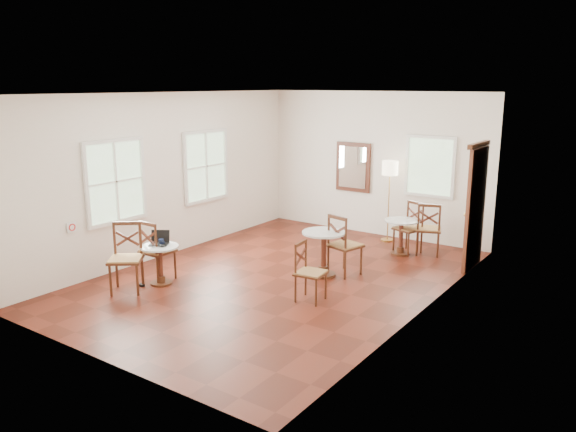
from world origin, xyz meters
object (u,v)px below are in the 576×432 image
object	(u,v)px
chair_back_b	(409,228)
chair_mid_b	(309,272)
chair_back_a	(428,229)
laptop	(160,241)
cafe_table_mid	(324,249)
floor_lamp	(390,173)
water_glass	(153,245)
cafe_table_near	(160,261)
navy_mug	(161,242)
cafe_table_back	(401,233)
chair_near_a	(156,250)
chair_mid_a	(344,245)
mouse	(161,246)
chair_near_b	(126,258)
power_adapter	(141,285)

from	to	relation	value
chair_back_b	chair_mid_b	bearing A→B (deg)	-75.97
chair_back_a	laptop	distance (m)	4.93
laptop	cafe_table_mid	bearing A→B (deg)	8.86
chair_back_a	floor_lamp	distance (m)	1.44
laptop	water_glass	world-z (taller)	laptop
cafe_table_near	floor_lamp	size ratio (longest dim) A/B	0.39
cafe_table_near	navy_mug	distance (m)	0.30
cafe_table_mid	cafe_table_back	distance (m)	1.96
chair_near_a	chair_mid_a	world-z (taller)	chair_mid_a
cafe_table_near	chair_back_b	distance (m)	4.68
cafe_table_mid	mouse	size ratio (longest dim) A/B	7.22
cafe_table_near	cafe_table_back	distance (m)	4.48
chair_back_a	chair_mid_b	bearing A→B (deg)	59.98
laptop	chair_near_a	bearing A→B (deg)	135.15
chair_near_b	mouse	xyz separation A→B (m)	(0.28, 0.48, 0.13)
cafe_table_back	power_adapter	xyz separation A→B (m)	(-2.66, -3.98, -0.39)
chair_near_a	cafe_table_back	bearing A→B (deg)	-125.94
mouse	water_glass	xyz separation A→B (m)	(-0.08, -0.09, 0.03)
chair_mid_b	floor_lamp	distance (m)	3.83
cafe_table_mid	water_glass	world-z (taller)	cafe_table_mid
cafe_table_back	chair_back_a	world-z (taller)	chair_back_a
cafe_table_near	navy_mug	xyz separation A→B (m)	(-0.02, 0.07, 0.29)
cafe_table_mid	water_glass	bearing A→B (deg)	-134.47
water_glass	cafe_table_back	bearing A→B (deg)	57.08
cafe_table_mid	chair_back_a	world-z (taller)	chair_back_a
power_adapter	cafe_table_near	bearing A→B (deg)	55.18
chair_back_a	navy_mug	size ratio (longest dim) A/B	8.44
cafe_table_near	cafe_table_mid	xyz separation A→B (m)	(1.92, 1.85, 0.08)
chair_mid_a	laptop	xyz separation A→B (m)	(-2.26, -2.00, 0.17)
cafe_table_mid	power_adapter	size ratio (longest dim) A/B	7.47
chair_near_b	floor_lamp	world-z (taller)	floor_lamp
power_adapter	chair_near_b	bearing A→B (deg)	-95.92
cafe_table_mid	floor_lamp	xyz separation A→B (m)	(-0.05, 2.61, 0.92)
cafe_table_near	chair_mid_b	bearing A→B (deg)	18.28
chair_near_a	floor_lamp	world-z (taller)	floor_lamp
chair_mid_b	navy_mug	xyz separation A→B (m)	(-2.36, -0.70, 0.24)
water_glass	power_adapter	size ratio (longest dim) A/B	0.98
chair_near_b	chair_mid_a	bearing A→B (deg)	9.53
chair_mid_b	chair_back_a	bearing A→B (deg)	-16.57
chair_back_b	water_glass	size ratio (longest dim) A/B	9.72
laptop	mouse	distance (m)	0.19
floor_lamp	laptop	size ratio (longest dim) A/B	4.30
chair_near_a	chair_back_b	world-z (taller)	chair_near_a
power_adapter	floor_lamp	bearing A→B (deg)	66.50
cafe_table_near	navy_mug	world-z (taller)	navy_mug
cafe_table_mid	chair_back_a	distance (m)	2.37
chair_mid_a	floor_lamp	size ratio (longest dim) A/B	0.63
cafe_table_back	chair_near_b	size ratio (longest dim) A/B	0.62
chair_near_a	navy_mug	bearing A→B (deg)	166.54
navy_mug	cafe_table_mid	bearing A→B (deg)	42.46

